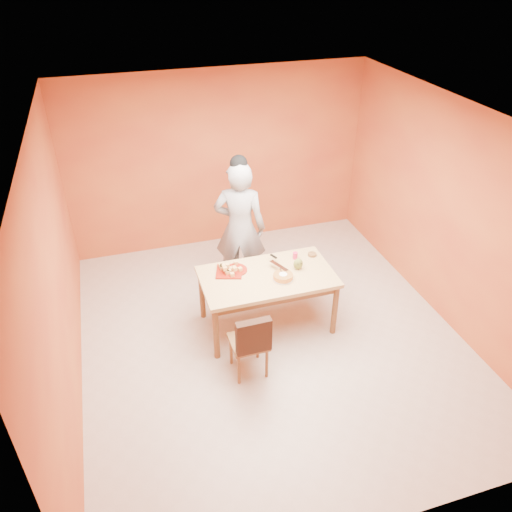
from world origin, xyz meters
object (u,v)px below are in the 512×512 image
object	(u,v)px
dining_table	(267,282)
dining_chair	(249,341)
magenta_glass	(295,256)
pastry_platter	(229,271)
red_dinner_plate	(236,270)
checker_tin	(312,254)
egg_ornament	(298,264)
person	(240,228)
sponge_cake	(283,276)

from	to	relation	value
dining_table	dining_chair	distance (m)	0.87
dining_table	magenta_glass	world-z (taller)	magenta_glass
dining_chair	pastry_platter	size ratio (longest dim) A/B	2.81
red_dinner_plate	checker_tin	world-z (taller)	checker_tin
egg_ornament	magenta_glass	bearing A→B (deg)	59.68
checker_tin	magenta_glass	bearing A→B (deg)	-179.69
red_dinner_plate	checker_tin	distance (m)	1.02
dining_table	person	distance (m)	0.94
magenta_glass	checker_tin	distance (m)	0.23
person	magenta_glass	world-z (taller)	person
dining_table	dining_chair	bearing A→B (deg)	-121.81
person	egg_ornament	bearing A→B (deg)	141.32
magenta_glass	checker_tin	xyz separation A→B (m)	(0.23, 0.00, -0.03)
red_dinner_plate	sponge_cake	bearing A→B (deg)	-34.49
sponge_cake	egg_ornament	size ratio (longest dim) A/B	1.59
sponge_cake	magenta_glass	distance (m)	0.48
pastry_platter	checker_tin	distance (m)	1.10
pastry_platter	dining_table	bearing A→B (deg)	-25.42
pastry_platter	dining_chair	bearing A→B (deg)	-91.54
dining_table	person	bearing A→B (deg)	95.73
pastry_platter	red_dinner_plate	distance (m)	0.08
dining_chair	sponge_cake	xyz separation A→B (m)	(0.60, 0.59, 0.35)
dining_table	red_dinner_plate	distance (m)	0.41
dining_chair	egg_ornament	world-z (taller)	egg_ornament
pastry_platter	egg_ornament	distance (m)	0.84
sponge_cake	red_dinner_plate	bearing A→B (deg)	145.51
dining_table	egg_ornament	bearing A→B (deg)	2.85
dining_chair	magenta_glass	xyz separation A→B (m)	(0.89, 0.97, 0.35)
dining_table	magenta_glass	distance (m)	0.53
sponge_cake	checker_tin	world-z (taller)	sponge_cake
person	magenta_glass	bearing A→B (deg)	151.94
magenta_glass	dining_table	bearing A→B (deg)	-151.06
dining_chair	checker_tin	world-z (taller)	dining_chair
dining_chair	egg_ornament	distance (m)	1.18
dining_chair	egg_ornament	xyz separation A→B (m)	(0.84, 0.74, 0.38)
pastry_platter	checker_tin	world-z (taller)	checker_tin
pastry_platter	egg_ornament	bearing A→B (deg)	-12.40
sponge_cake	egg_ornament	distance (m)	0.29
pastry_platter	checker_tin	bearing A→B (deg)	2.56
checker_tin	dining_chair	bearing A→B (deg)	-139.31
dining_chair	magenta_glass	distance (m)	1.36
pastry_platter	sponge_cake	xyz separation A→B (m)	(0.57, -0.33, 0.03)
dining_chair	magenta_glass	bearing A→B (deg)	46.37
magenta_glass	sponge_cake	bearing A→B (deg)	-128.29
person	pastry_platter	distance (m)	0.79
dining_table	pastry_platter	size ratio (longest dim) A/B	5.18
dining_table	sponge_cake	world-z (taller)	sponge_cake
pastry_platter	magenta_glass	distance (m)	0.87
pastry_platter	sponge_cake	distance (m)	0.66
dining_table	pastry_platter	xyz separation A→B (m)	(-0.42, 0.20, 0.10)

